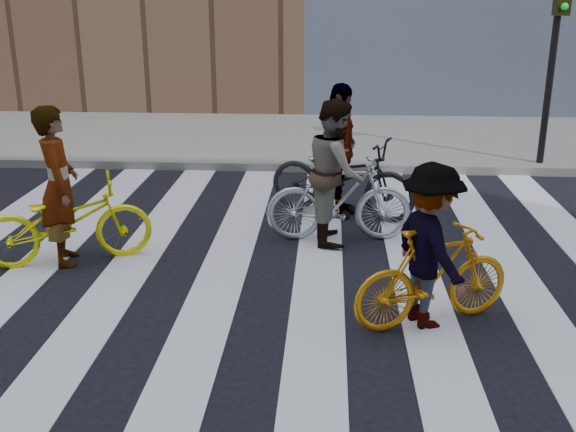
# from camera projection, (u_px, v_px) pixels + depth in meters

# --- Properties ---
(ground) EXTENTS (100.00, 100.00, 0.00)m
(ground) POSITION_uv_depth(u_px,v_px,m) (267.00, 292.00, 7.21)
(ground) COLOR black
(ground) RESTS_ON ground
(sidewalk_far) EXTENTS (100.00, 5.00, 0.15)m
(sidewalk_far) POSITION_uv_depth(u_px,v_px,m) (299.00, 139.00, 14.28)
(sidewalk_far) COLOR slate
(sidewalk_far) RESTS_ON ground
(zebra_crosswalk) EXTENTS (8.25, 10.00, 0.01)m
(zebra_crosswalk) POSITION_uv_depth(u_px,v_px,m) (267.00, 292.00, 7.21)
(zebra_crosswalk) COLOR silver
(zebra_crosswalk) RESTS_ON ground
(traffic_signal) EXTENTS (0.22, 0.42, 3.33)m
(traffic_signal) POSITION_uv_depth(u_px,v_px,m) (556.00, 40.00, 11.26)
(traffic_signal) COLOR black
(traffic_signal) RESTS_ON ground
(bike_yellow_left) EXTENTS (2.05, 1.33, 1.02)m
(bike_yellow_left) POSITION_uv_depth(u_px,v_px,m) (67.00, 221.00, 7.87)
(bike_yellow_left) COLOR #FFFC0E
(bike_yellow_left) RESTS_ON ground
(bike_silver_mid) EXTENTS (1.88, 0.65, 1.11)m
(bike_silver_mid) POSITION_uv_depth(u_px,v_px,m) (339.00, 199.00, 8.55)
(bike_silver_mid) COLOR #B9BDC4
(bike_silver_mid) RESTS_ON ground
(bike_yellow_right) EXTENTS (1.70, 1.08, 0.99)m
(bike_yellow_right) POSITION_uv_depth(u_px,v_px,m) (433.00, 276.00, 6.39)
(bike_yellow_right) COLOR orange
(bike_yellow_right) RESTS_ON ground
(bike_dark_rear) EXTENTS (2.28, 1.50, 1.13)m
(bike_dark_rear) POSITION_uv_depth(u_px,v_px,m) (342.00, 177.00, 9.51)
(bike_dark_rear) COLOR black
(bike_dark_rear) RESTS_ON ground
(rider_left) EXTENTS (0.66, 0.80, 1.87)m
(rider_left) POSITION_uv_depth(u_px,v_px,m) (59.00, 186.00, 7.74)
(rider_left) COLOR slate
(rider_left) RESTS_ON ground
(rider_mid) EXTENTS (0.75, 0.93, 1.83)m
(rider_mid) POSITION_uv_depth(u_px,v_px,m) (336.00, 172.00, 8.44)
(rider_mid) COLOR slate
(rider_mid) RESTS_ON ground
(rider_right) EXTENTS (0.95, 1.18, 1.60)m
(rider_right) POSITION_uv_depth(u_px,v_px,m) (430.00, 246.00, 6.29)
(rider_right) COLOR slate
(rider_right) RESTS_ON ground
(rider_rear) EXTENTS (0.84, 1.20, 1.88)m
(rider_rear) POSITION_uv_depth(u_px,v_px,m) (339.00, 151.00, 9.39)
(rider_rear) COLOR slate
(rider_rear) RESTS_ON ground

